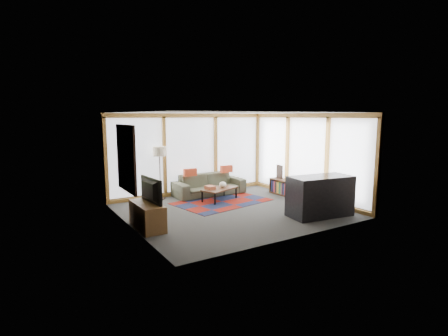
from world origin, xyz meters
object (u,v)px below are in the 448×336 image
bar_counter (320,196)px  bookshelf (294,190)px  tv_console (147,216)px  television (147,190)px  sofa (209,184)px  coffee_table (220,194)px  floor_lamp (160,173)px

bar_counter → bookshelf: bearing=73.9°
tv_console → television: television is taller
sofa → bar_counter: size_ratio=1.43×
coffee_table → tv_console: 3.09m
sofa → bookshelf: sofa is taller
bookshelf → television: size_ratio=1.97×
floor_lamp → bar_counter: floor_lamp is taller
sofa → coffee_table: (-0.11, -0.83, -0.15)m
coffee_table → floor_lamp: bearing=142.5°
coffee_table → bookshelf: 2.33m
coffee_table → television: (-2.72, -1.39, 0.68)m
floor_lamp → coffee_table: size_ratio=1.44×
sofa → coffee_table: bearing=-97.2°
bookshelf → bar_counter: bar_counter is taller
floor_lamp → tv_console: bearing=-117.3°
bookshelf → bar_counter: bearing=-113.9°
bookshelf → tv_console: (-4.89, -0.51, 0.05)m
coffee_table → tv_console: (-2.74, -1.41, 0.11)m
coffee_table → bar_counter: size_ratio=0.69×
television → bar_counter: bearing=-113.2°
bookshelf → tv_console: 4.91m
coffee_table → bar_counter: bearing=-64.0°
floor_lamp → bookshelf: (3.59, -2.01, -0.56)m
sofa → tv_console: 3.62m
floor_lamp → bar_counter: size_ratio=1.00×
television → tv_console: bearing=124.5°
floor_lamp → bookshelf: 4.15m
coffee_table → sofa: bearing=82.7°
bookshelf → sofa: bearing=139.6°
bookshelf → tv_console: size_ratio=1.68×
floor_lamp → coffee_table: bearing=-37.5°
tv_console → television: bearing=39.4°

